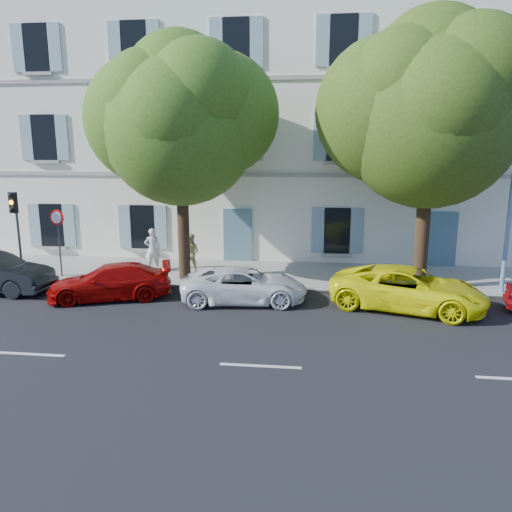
# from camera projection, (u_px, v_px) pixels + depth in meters

# --- Properties ---
(ground) EXTENTS (90.00, 90.00, 0.00)m
(ground) POSITION_uv_depth(u_px,v_px,m) (274.00, 313.00, 15.94)
(ground) COLOR black
(sidewalk) EXTENTS (36.00, 4.50, 0.15)m
(sidewalk) POSITION_uv_depth(u_px,v_px,m) (283.00, 275.00, 20.24)
(sidewalk) COLOR #A09E96
(sidewalk) RESTS_ON ground
(kerb) EXTENTS (36.00, 0.16, 0.16)m
(kerb) POSITION_uv_depth(u_px,v_px,m) (279.00, 290.00, 18.13)
(kerb) COLOR #9E998E
(kerb) RESTS_ON ground
(building) EXTENTS (28.00, 7.00, 12.00)m
(building) POSITION_uv_depth(u_px,v_px,m) (292.00, 130.00, 24.54)
(building) COLOR white
(building) RESTS_ON ground
(car_red_coupe) EXTENTS (4.50, 2.90, 1.21)m
(car_red_coupe) POSITION_uv_depth(u_px,v_px,m) (110.00, 282.00, 17.30)
(car_red_coupe) COLOR #9E0704
(car_red_coupe) RESTS_ON ground
(car_white_coupe) EXTENTS (4.43, 2.37, 1.18)m
(car_white_coupe) POSITION_uv_depth(u_px,v_px,m) (244.00, 285.00, 16.93)
(car_white_coupe) COLOR white
(car_white_coupe) RESTS_ON ground
(car_yellow_supercar) EXTENTS (5.38, 3.60, 1.37)m
(car_yellow_supercar) POSITION_uv_depth(u_px,v_px,m) (408.00, 289.00, 16.18)
(car_yellow_supercar) COLOR #FFFC0A
(car_yellow_supercar) RESTS_ON ground
(tree_left) EXTENTS (5.71, 5.71, 8.85)m
(tree_left) POSITION_uv_depth(u_px,v_px,m) (180.00, 128.00, 18.30)
(tree_left) COLOR #3A2819
(tree_left) RESTS_ON sidewalk
(tree_right) EXTENTS (5.99, 5.99, 9.22)m
(tree_right) POSITION_uv_depth(u_px,v_px,m) (430.00, 120.00, 16.79)
(tree_right) COLOR #3A2819
(tree_right) RESTS_ON sidewalk
(traffic_light) EXTENTS (0.30, 0.38, 3.36)m
(traffic_light) POSITION_uv_depth(u_px,v_px,m) (15.00, 217.00, 18.99)
(traffic_light) COLOR #383A3D
(traffic_light) RESTS_ON sidewalk
(road_sign) EXTENTS (0.62, 0.13, 2.67)m
(road_sign) POSITION_uv_depth(u_px,v_px,m) (58.00, 229.00, 19.41)
(road_sign) COLOR #383A3D
(road_sign) RESTS_ON sidewalk
(pedestrian_a) EXTENTS (0.74, 0.60, 1.76)m
(pedestrian_a) POSITION_uv_depth(u_px,v_px,m) (153.00, 249.00, 20.69)
(pedestrian_a) COLOR silver
(pedestrian_a) RESTS_ON sidewalk
(pedestrian_b) EXTENTS (0.79, 0.62, 1.62)m
(pedestrian_b) POSITION_uv_depth(u_px,v_px,m) (190.00, 253.00, 20.25)
(pedestrian_b) COLOR #CCBF82
(pedestrian_b) RESTS_ON sidewalk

